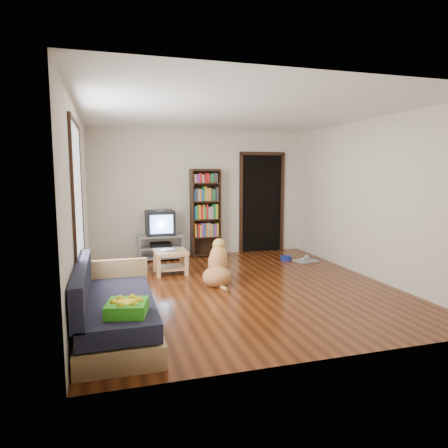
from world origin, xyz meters
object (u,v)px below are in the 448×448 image
object	(u,v)px
dog_bowl	(286,258)
sofa	(113,312)
coffee_table	(170,257)
tv_stand	(160,246)
dog	(218,267)
laptop	(171,250)
crt_tv	(160,222)
grey_rag	(306,261)
green_cushion	(127,308)
bookshelf	(205,208)

from	to	relation	value
dog_bowl	sofa	world-z (taller)	sofa
coffee_table	tv_stand	bearing A→B (deg)	90.97
dog	laptop	bearing A→B (deg)	128.05
crt_tv	sofa	size ratio (longest dim) A/B	0.32
dog_bowl	laptop	bearing A→B (deg)	-169.67
dog_bowl	grey_rag	world-z (taller)	dog_bowl
sofa	dog	world-z (taller)	sofa
green_cushion	laptop	size ratio (longest dim) A/B	1.23
laptop	grey_rag	size ratio (longest dim) A/B	0.74
laptop	tv_stand	size ratio (longest dim) A/B	0.33
laptop	coffee_table	distance (m)	0.13
laptop	grey_rag	world-z (taller)	laptop
coffee_table	dog	distance (m)	1.03
green_cushion	coffee_table	distance (m)	3.14
grey_rag	tv_stand	size ratio (longest dim) A/B	0.44
grey_rag	bookshelf	distance (m)	2.29
bookshelf	coffee_table	world-z (taller)	bookshelf
grey_rag	tv_stand	bearing A→B (deg)	159.47
crt_tv	dog	distance (m)	2.16
dog	coffee_table	bearing A→B (deg)	127.02
dog_bowl	sofa	xyz separation A→B (m)	(-3.37, -2.87, 0.22)
dog_bowl	tv_stand	xyz separation A→B (m)	(-2.39, 0.76, 0.23)
crt_tv	dog	world-z (taller)	crt_tv
green_cushion	dog	distance (m)	2.66
tv_stand	crt_tv	world-z (taller)	crt_tv
coffee_table	bookshelf	bearing A→B (deg)	53.44
coffee_table	dog	xyz separation A→B (m)	(0.62, -0.82, -0.02)
laptop	tv_stand	world-z (taller)	tv_stand
laptop	crt_tv	bearing A→B (deg)	75.55
crt_tv	sofa	bearing A→B (deg)	-104.93
green_cushion	crt_tv	world-z (taller)	crt_tv
laptop	coffee_table	size ratio (longest dim) A/B	0.54
bookshelf	coffee_table	xyz separation A→B (m)	(-0.93, -1.25, -0.72)
crt_tv	bookshelf	size ratio (longest dim) A/B	0.32
dog_bowl	dog	size ratio (longest dim) A/B	0.26
sofa	dog	xyz separation A→B (m)	(1.61, 1.65, -0.00)
bookshelf	crt_tv	bearing A→B (deg)	-175.68
grey_rag	dog	world-z (taller)	dog
dog	crt_tv	bearing A→B (deg)	107.67
tv_stand	crt_tv	size ratio (longest dim) A/B	1.55
grey_rag	dog_bowl	bearing A→B (deg)	140.19
green_cushion	laptop	bearing A→B (deg)	86.68
laptop	crt_tv	distance (m)	1.26
tv_stand	sofa	bearing A→B (deg)	-105.02
dog_bowl	grey_rag	xyz separation A→B (m)	(0.30, -0.25, -0.03)
laptop	bookshelf	xyz separation A→B (m)	(0.93, 1.28, 0.59)
tv_stand	coffee_table	xyz separation A→B (m)	(0.02, -1.16, 0.01)
sofa	grey_rag	bearing A→B (deg)	35.58
tv_stand	bookshelf	bearing A→B (deg)	5.63
coffee_table	dog	bearing A→B (deg)	-52.98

